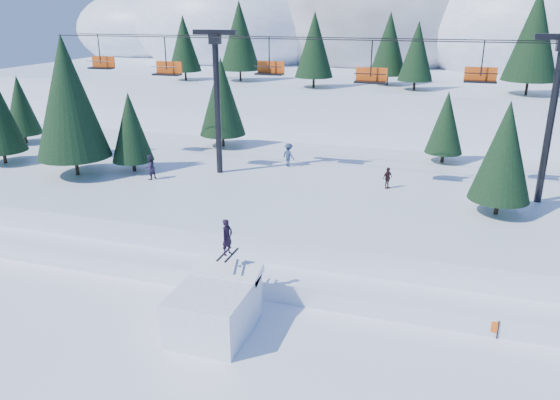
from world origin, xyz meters
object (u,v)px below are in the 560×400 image
(banner_near, at_px, (466,320))
(banner_far, at_px, (505,317))
(jump_kicker, at_px, (215,307))
(chairlift, at_px, (355,86))

(banner_near, bearing_deg, banner_far, 25.47)
(jump_kicker, relative_size, banner_far, 1.74)
(banner_far, bearing_deg, chairlift, 128.67)
(jump_kicker, distance_m, banner_far, 13.52)
(banner_near, height_order, banner_far, same)
(jump_kicker, bearing_deg, chairlift, 78.80)
(jump_kicker, distance_m, chairlift, 18.44)
(banner_near, relative_size, banner_far, 0.98)
(jump_kicker, height_order, banner_near, jump_kicker)
(chairlift, xyz_separation_m, banner_near, (7.87, -12.82, -8.78))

